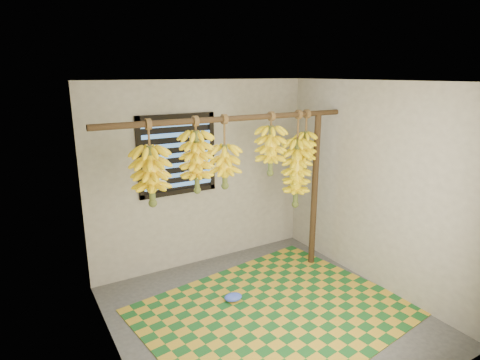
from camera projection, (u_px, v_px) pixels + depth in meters
floor at (266, 315)px, 4.24m from camera, size 3.00×3.00×0.01m
ceiling at (271, 81)px, 3.62m from camera, size 3.00×3.00×0.01m
wall_back at (203, 175)px, 5.19m from camera, size 3.00×0.01×2.40m
wall_left at (112, 238)px, 3.20m from camera, size 0.01×3.00×2.40m
wall_right at (375, 186)px, 4.67m from camera, size 0.01×3.00×2.40m
window at (177, 155)px, 4.91m from camera, size 1.00×0.04×1.00m
hanging_pole at (233, 119)px, 4.31m from camera, size 3.00×0.06×0.06m
support_post at (315, 191)px, 5.15m from camera, size 0.08×0.08×2.00m
woven_mat at (275, 311)px, 4.30m from camera, size 2.95×2.49×0.01m
plastic_bag at (233, 297)px, 4.47m from camera, size 0.23×0.18×0.08m
banana_bunch_a at (151, 176)px, 3.98m from camera, size 0.37×0.37×0.87m
banana_bunch_b at (197, 162)px, 4.20m from camera, size 0.35×0.35×0.81m
banana_bunch_c at (225, 166)px, 4.39m from camera, size 0.34×0.34×0.81m
banana_bunch_d at (271, 150)px, 4.65m from camera, size 0.35×0.35×0.74m
banana_bunch_e at (296, 173)px, 4.93m from camera, size 0.34×0.34×1.19m
banana_bunch_f at (305, 151)px, 4.92m from camera, size 0.27×0.27×0.76m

